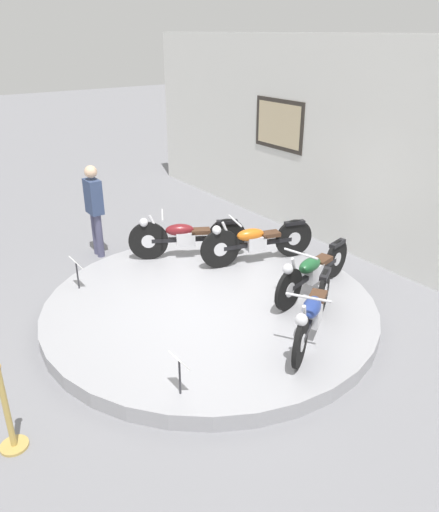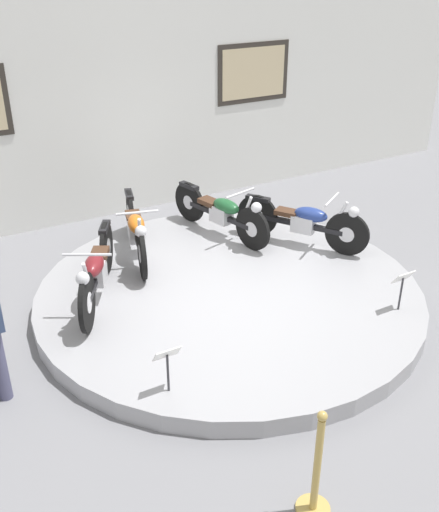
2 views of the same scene
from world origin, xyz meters
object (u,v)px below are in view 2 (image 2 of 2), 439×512
Objects in this scene: motorcycle_maroon at (96,270)px; info_placard_front_left at (167,360)px; motorcycle_orange at (136,229)px; info_placard_front_centre at (403,282)px; stanchion_post_left_of_entry at (316,479)px; motorcycle_blue at (304,221)px; motorcycle_green at (221,211)px.

motorcycle_maroon is 3.52× the size of info_placard_front_left.
motorcycle_orange is 3.83× the size of info_placard_front_left.
motorcycle_maroon is 3.52× the size of info_placard_front_centre.
info_placard_front_left is at bearing 106.60° from stanchion_post_left_of_entry.
stanchion_post_left_of_entry reaches higher than info_placard_front_left.
motorcycle_maroon is 3.03m from motorcycle_blue.
info_placard_front_left is (0.02, -1.95, -0.03)m from motorcycle_maroon.
motorcycle_green is 3.75× the size of info_placard_front_left.
info_placard_front_centre is at bearing -73.63° from motorcycle_green.
motorcycle_orange is at bearing 85.78° from stanchion_post_left_of_entry.
motorcycle_blue is at bearing -45.06° from motorcycle_green.
info_placard_front_centre is 2.99m from stanchion_post_left_of_entry.
info_placard_front_left is 0.50× the size of stanchion_post_left_of_entry.
motorcycle_blue is at bearing -21.40° from motorcycle_orange.
motorcycle_orange is 2.35m from motorcycle_blue.
motorcycle_maroon is 0.92× the size of motorcycle_orange.
motorcycle_blue reaches higher than motorcycle_green.
info_placard_front_left is 1.00× the size of info_placard_front_centre.
motorcycle_maroon is 1.20m from motorcycle_orange.
motorcycle_green is 1.88× the size of stanchion_post_left_of_entry.
motorcycle_blue is (0.85, -0.85, 0.00)m from motorcycle_green.
info_placard_front_centre is at bearing -32.98° from motorcycle_maroon.
stanchion_post_left_of_entry is at bearing -94.22° from motorcycle_orange.
motorcycle_green is 1.20m from motorcycle_blue.
motorcycle_orange is 3.83× the size of info_placard_front_centre.
motorcycle_maroon reaches higher than motorcycle_blue.
motorcycle_orange is 1.33m from motorcycle_green.
motorcycle_orange reaches higher than info_placard_front_left.
info_placard_front_left is at bearing -89.28° from motorcycle_maroon.
stanchion_post_left_of_entry is (0.52, -3.60, -0.26)m from motorcycle_maroon.
motorcycle_orange is at bearing 45.27° from motorcycle_maroon.
motorcycle_green is 1.14× the size of motorcycle_blue.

